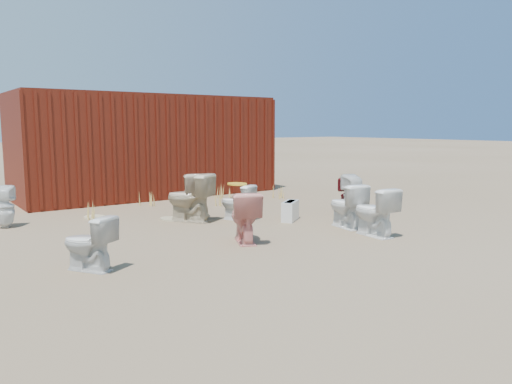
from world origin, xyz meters
TOP-DOWN VIEW (x-y plane):
  - ground at (0.00, 0.00)m, footprint 100.00×100.00m
  - shipping_container at (0.00, 5.20)m, footprint 6.00×2.40m
  - toilet_front_a at (-3.25, -0.56)m, footprint 0.65×0.73m
  - toilet_front_pink at (-0.95, -0.44)m, footprint 0.69×0.84m
  - toilet_front_c at (0.89, -1.26)m, footprint 0.48×0.77m
  - toilet_front_maroon at (1.96, 0.29)m, footprint 0.33×0.34m
  - toilet_front_e at (1.00, -0.57)m, footprint 0.54×0.79m
  - toilet_back_a at (-3.60, 2.72)m, footprint 0.42×0.43m
  - toilet_back_beige_left at (-0.85, 1.43)m, footprint 0.84×0.96m
  - toilet_back_beige_right at (-0.63, 1.64)m, footprint 0.72×0.94m
  - toilet_back_yellowlid at (-0.09, 1.05)m, footprint 0.59×0.72m
  - toilet_back_e at (1.80, 0.04)m, footprint 0.43×0.44m
  - yellow_lid at (-0.09, 1.05)m, footprint 0.32×0.41m
  - loose_tank at (0.64, 0.45)m, footprint 0.52×0.45m
  - loose_lid_near at (-1.01, 1.78)m, footprint 0.54×0.60m
  - loose_lid_far at (-2.10, 2.77)m, footprint 0.41×0.51m
  - weed_clump_a at (-2.17, 2.55)m, footprint 0.36×0.36m
  - weed_clump_b at (0.56, 2.57)m, footprint 0.32×0.32m
  - weed_clump_c at (2.26, 2.77)m, footprint 0.36×0.36m
  - weed_clump_d at (-0.73, 3.50)m, footprint 0.30×0.30m
  - weed_clump_e at (1.14, 3.48)m, footprint 0.34×0.34m
  - weed_clump_f at (3.16, 0.45)m, footprint 0.28×0.28m

SIDE VIEW (x-z plane):
  - ground at x=0.00m, z-range 0.00..0.00m
  - loose_lid_near at x=-1.01m, z-range 0.00..0.02m
  - loose_lid_far at x=-2.10m, z-range 0.00..0.02m
  - weed_clump_f at x=3.16m, z-range 0.00..0.23m
  - weed_clump_b at x=0.56m, z-range 0.00..0.25m
  - weed_clump_d at x=-0.73m, z-range 0.00..0.29m
  - weed_clump_c at x=2.26m, z-range 0.00..0.30m
  - weed_clump_e at x=1.14m, z-range 0.00..0.30m
  - weed_clump_a at x=-2.17m, z-range 0.00..0.33m
  - loose_tank at x=0.64m, z-range 0.00..0.35m
  - toilet_back_yellowlid at x=-0.09m, z-range 0.00..0.64m
  - toilet_front_a at x=-3.25m, z-range 0.00..0.65m
  - toilet_front_maroon at x=1.96m, z-range 0.00..0.70m
  - toilet_back_a at x=-3.60m, z-range 0.00..0.70m
  - toilet_front_e at x=1.00m, z-range 0.00..0.74m
  - toilet_front_pink at x=-0.95m, z-range 0.00..0.75m
  - toilet_front_c at x=0.89m, z-range 0.00..0.75m
  - toilet_back_e at x=1.80m, z-range 0.00..0.79m
  - toilet_back_beige_right at x=-0.63m, z-range 0.00..0.84m
  - toilet_back_beige_left at x=-0.85m, z-range 0.00..0.85m
  - yellow_lid at x=-0.09m, z-range 0.64..0.67m
  - shipping_container at x=0.00m, z-range 0.00..2.40m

